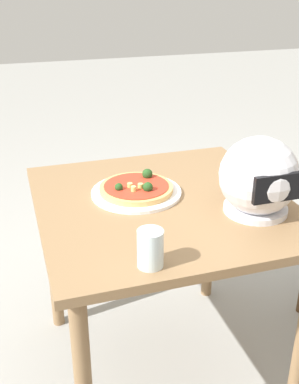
{
  "coord_description": "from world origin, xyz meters",
  "views": [
    {
      "loc": [
        0.47,
        1.36,
        1.44
      ],
      "look_at": [
        0.04,
        -0.04,
        0.75
      ],
      "focal_mm": 44.58,
      "sensor_mm": 36.0,
      "label": 1
    }
  ],
  "objects_px": {
    "pizza": "(137,188)",
    "motorcycle_helmet": "(259,178)",
    "dining_table": "(163,228)",
    "drinking_glass": "(150,248)"
  },
  "relations": [
    {
      "from": "pizza",
      "to": "motorcycle_helmet",
      "type": "distance_m",
      "value": 0.42
    },
    {
      "from": "motorcycle_helmet",
      "to": "pizza",
      "type": "bearing_deg",
      "value": -36.17
    },
    {
      "from": "pizza",
      "to": "dining_table",
      "type": "bearing_deg",
      "value": 131.95
    },
    {
      "from": "dining_table",
      "to": "pizza",
      "type": "relative_size",
      "value": 3.39
    },
    {
      "from": "dining_table",
      "to": "drinking_glass",
      "type": "xyz_separation_m",
      "value": [
        0.16,
        0.35,
        0.16
      ]
    },
    {
      "from": "pizza",
      "to": "motorcycle_helmet",
      "type": "xyz_separation_m",
      "value": [
        -0.33,
        0.24,
        0.09
      ]
    },
    {
      "from": "pizza",
      "to": "motorcycle_helmet",
      "type": "height_order",
      "value": "motorcycle_helmet"
    },
    {
      "from": "dining_table",
      "to": "pizza",
      "type": "xyz_separation_m",
      "value": [
        0.07,
        -0.08,
        0.13
      ]
    },
    {
      "from": "pizza",
      "to": "drinking_glass",
      "type": "distance_m",
      "value": 0.44
    },
    {
      "from": "motorcycle_helmet",
      "to": "drinking_glass",
      "type": "height_order",
      "value": "motorcycle_helmet"
    }
  ]
}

